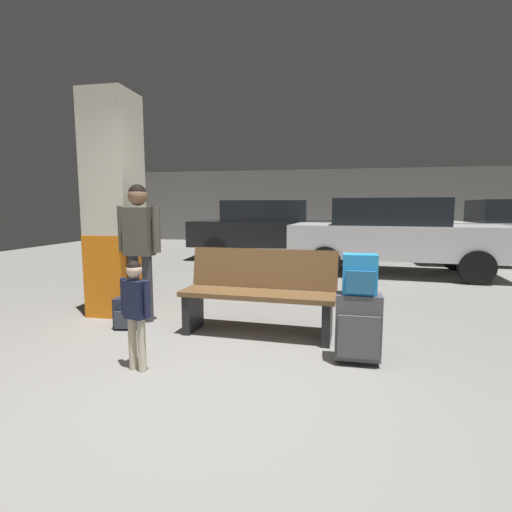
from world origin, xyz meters
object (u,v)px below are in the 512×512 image
(backpack_bright, at_px, (360,275))
(child, at_px, (136,304))
(structural_pillar, at_px, (115,207))
(backpack_dark_floor, at_px, (128,314))
(adult, at_px, (139,238))
(bench, at_px, (259,293))
(parked_car_far, at_px, (270,228))
(suitcase, at_px, (358,327))
(parked_car_near, at_px, (393,234))

(backpack_bright, distance_m, child, 1.86)
(structural_pillar, relative_size, backpack_dark_floor, 7.94)
(backpack_bright, distance_m, adult, 2.56)
(child, height_order, adult, adult)
(structural_pillar, bearing_deg, adult, -30.88)
(child, bearing_deg, bench, 53.78)
(parked_car_far, bearing_deg, backpack_bright, -75.04)
(adult, xyz_separation_m, parked_car_far, (0.63, 5.86, -0.18))
(suitcase, height_order, child, child)
(adult, bearing_deg, backpack_dark_floor, -92.18)
(structural_pillar, distance_m, parked_car_far, 5.72)
(structural_pillar, distance_m, suitcase, 3.23)
(bench, height_order, parked_car_far, parked_car_far)
(backpack_dark_floor, bearing_deg, backpack_bright, -11.98)
(suitcase, bearing_deg, adult, 161.26)
(structural_pillar, xyz_separation_m, parked_car_far, (1.08, 5.59, -0.53))
(suitcase, bearing_deg, structural_pillar, 159.18)
(adult, xyz_separation_m, parked_car_near, (3.42, 4.02, -0.18))
(structural_pillar, distance_m, bench, 2.15)
(adult, bearing_deg, backpack_bright, -18.75)
(child, distance_m, backpack_dark_floor, 1.25)
(suitcase, distance_m, parked_car_near, 4.96)
(structural_pillar, relative_size, backpack_bright, 7.94)
(structural_pillar, xyz_separation_m, child, (1.09, -1.57, -0.78))
(backpack_bright, relative_size, parked_car_near, 0.08)
(suitcase, xyz_separation_m, parked_car_near, (1.01, 4.84, 0.48))
(backpack_bright, xyz_separation_m, parked_car_near, (1.01, 4.84, 0.03))
(suitcase, bearing_deg, child, -164.84)
(child, bearing_deg, parked_car_far, 90.03)
(adult, bearing_deg, bench, -7.69)
(parked_car_far, bearing_deg, suitcase, -75.04)
(bench, bearing_deg, child, -126.22)
(child, relative_size, parked_car_near, 0.21)
(child, height_order, backpack_dark_floor, child)
(structural_pillar, distance_m, child, 2.07)
(structural_pillar, distance_m, backpack_bright, 3.12)
(backpack_bright, bearing_deg, adult, 161.25)
(bench, height_order, suitcase, bench)
(child, distance_m, adult, 1.51)
(suitcase, relative_size, adult, 0.38)
(suitcase, relative_size, backpack_dark_floor, 1.78)
(structural_pillar, distance_m, adult, 0.64)
(parked_car_near, bearing_deg, structural_pillar, -135.99)
(backpack_bright, height_order, child, backpack_bright)
(structural_pillar, relative_size, suitcase, 4.47)
(structural_pillar, height_order, adult, structural_pillar)
(parked_car_near, bearing_deg, backpack_bright, -101.77)
(suitcase, relative_size, parked_car_near, 0.14)
(backpack_bright, height_order, adult, adult)
(adult, bearing_deg, child, -64.08)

